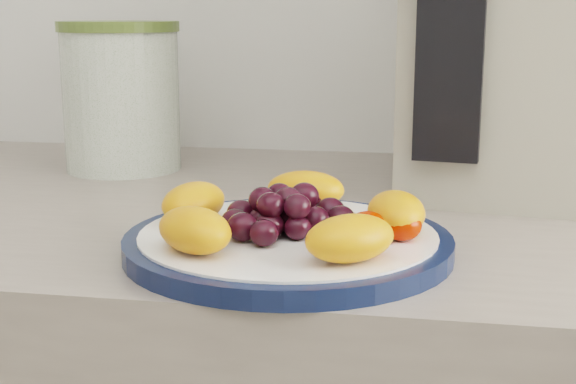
# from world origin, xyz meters

# --- Properties ---
(plate_rim) EXTENTS (0.26, 0.26, 0.01)m
(plate_rim) POSITION_xyz_m (0.05, 1.02, 0.91)
(plate_rim) COLOR #0E1A3B
(plate_rim) RESTS_ON counter
(plate_face) EXTENTS (0.24, 0.24, 0.02)m
(plate_face) POSITION_xyz_m (0.05, 1.02, 0.91)
(plate_face) COLOR white
(plate_face) RESTS_ON counter
(canister) EXTENTS (0.16, 0.16, 0.16)m
(canister) POSITION_xyz_m (-0.20, 1.33, 0.98)
(canister) COLOR #3C5F22
(canister) RESTS_ON counter
(canister_lid) EXTENTS (0.16, 0.16, 0.01)m
(canister_lid) POSITION_xyz_m (-0.20, 1.33, 1.07)
(canister_lid) COLOR #56692E
(canister_lid) RESTS_ON canister
(appliance_body) EXTENTS (0.24, 0.31, 0.35)m
(appliance_body) POSITION_xyz_m (0.25, 1.32, 1.08)
(appliance_body) COLOR #ACA693
(appliance_body) RESTS_ON counter
(appliance_panel) EXTENTS (0.06, 0.03, 0.26)m
(appliance_panel) POSITION_xyz_m (0.18, 1.18, 1.08)
(appliance_panel) COLOR black
(appliance_panel) RESTS_ON appliance_body
(fruit_plate) EXTENTS (0.22, 0.21, 0.04)m
(fruit_plate) POSITION_xyz_m (0.06, 1.02, 0.93)
(fruit_plate) COLOR orange
(fruit_plate) RESTS_ON plate_face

